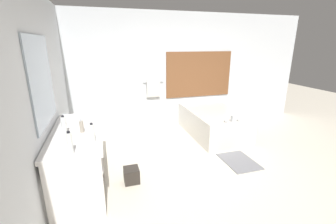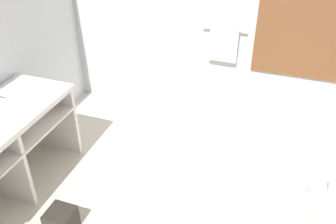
# 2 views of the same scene
# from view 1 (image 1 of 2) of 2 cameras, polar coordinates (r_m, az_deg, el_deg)

# --- Properties ---
(ground_plane) EXTENTS (16.00, 16.00, 0.00)m
(ground_plane) POSITION_cam_1_polar(r_m,az_deg,el_deg) (3.86, 8.71, -14.40)
(ground_plane) COLOR beige
(ground_plane) RESTS_ON ground
(wall_back_with_blinds) EXTENTS (7.40, 0.13, 2.70)m
(wall_back_with_blinds) POSITION_cam_1_polar(r_m,az_deg,el_deg) (5.43, -0.53, 10.12)
(wall_back_with_blinds) COLOR silver
(wall_back_with_blinds) RESTS_ON ground_plane
(wall_left_with_mirror) EXTENTS (0.08, 7.40, 2.70)m
(wall_left_with_mirror) POSITION_cam_1_polar(r_m,az_deg,el_deg) (3.11, -30.33, 2.74)
(wall_left_with_mirror) COLOR silver
(wall_left_with_mirror) RESTS_ON ground_plane
(vanity_counter) EXTENTS (0.67, 1.64, 0.85)m
(vanity_counter) POSITION_cam_1_polar(r_m,az_deg,el_deg) (3.47, -21.66, -7.50)
(vanity_counter) COLOR white
(vanity_counter) RESTS_ON ground_plane
(sink_faucet) EXTENTS (0.09, 0.04, 0.18)m
(sink_faucet) POSITION_cam_1_polar(r_m,az_deg,el_deg) (3.59, -24.89, -1.83)
(sink_faucet) COLOR silver
(sink_faucet) RESTS_ON vanity_counter
(bathtub) EXTENTS (1.04, 1.70, 0.68)m
(bathtub) POSITION_cam_1_polar(r_m,az_deg,el_deg) (5.17, 11.34, -2.38)
(bathtub) COLOR silver
(bathtub) RESTS_ON ground_plane
(water_bottle_1) EXTENTS (0.06, 0.06, 0.26)m
(water_bottle_1) POSITION_cam_1_polar(r_m,az_deg,el_deg) (2.66, -23.68, -7.21)
(water_bottle_1) COLOR silver
(water_bottle_1) RESTS_ON vanity_counter
(water_bottle_2) EXTENTS (0.06, 0.06, 0.24)m
(water_bottle_2) POSITION_cam_1_polar(r_m,az_deg,el_deg) (2.88, -18.70, -5.03)
(water_bottle_2) COLOR silver
(water_bottle_2) RESTS_ON vanity_counter
(water_bottle_3) EXTENTS (0.06, 0.06, 0.25)m
(water_bottle_3) POSITION_cam_1_polar(r_m,az_deg,el_deg) (3.27, -24.94, -3.02)
(water_bottle_3) COLOR silver
(water_bottle_3) RESTS_ON vanity_counter
(soap_dispenser) EXTENTS (0.05, 0.05, 0.19)m
(soap_dispenser) POSITION_cam_1_polar(r_m,az_deg,el_deg) (3.23, -21.08, -3.42)
(soap_dispenser) COLOR gray
(soap_dispenser) RESTS_ON vanity_counter
(waste_bin) EXTENTS (0.22, 0.22, 0.22)m
(waste_bin) POSITION_cam_1_polar(r_m,az_deg,el_deg) (3.53, -9.25, -15.53)
(waste_bin) COLOR #2D2823
(waste_bin) RESTS_ON ground_plane
(bath_mat) EXTENTS (0.51, 0.70, 0.02)m
(bath_mat) POSITION_cam_1_polar(r_m,az_deg,el_deg) (4.24, 17.56, -11.84)
(bath_mat) COLOR slate
(bath_mat) RESTS_ON ground_plane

